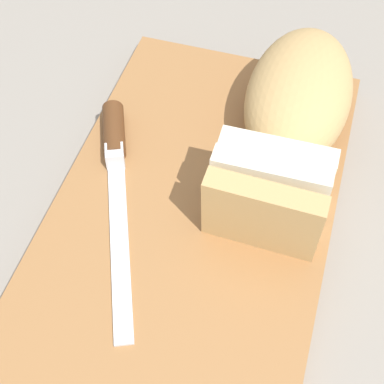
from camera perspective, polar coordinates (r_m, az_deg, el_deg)
ground_plane at (r=0.59m, az=-0.00°, el=-3.07°), size 3.00×3.00×0.00m
cutting_board at (r=0.58m, az=-0.00°, el=-2.43°), size 0.48×0.28×0.02m
bread_loaf at (r=0.61m, az=9.80°, el=7.36°), size 0.28×0.12×0.08m
bread_knife at (r=0.61m, az=-7.57°, el=3.78°), size 0.25×0.13×0.02m
crumb_near_knife at (r=0.63m, az=3.99°, el=5.02°), size 0.00×0.00×0.00m
crumb_near_loaf at (r=0.63m, az=4.66°, el=4.96°), size 0.00×0.00×0.00m
crumb_stray_left at (r=0.60m, az=4.65°, el=2.22°), size 0.00×0.00×0.00m
crumb_stray_right at (r=0.57m, az=4.01°, el=-2.93°), size 0.00×0.00×0.00m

